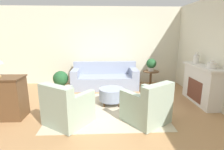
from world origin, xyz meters
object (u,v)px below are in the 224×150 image
Objects in this scene: couch at (105,79)px; side_table at (151,76)px; dresser at (1,97)px; armchair_left at (67,108)px; potted_plant_floor at (61,79)px; armchair_right at (147,107)px; ottoman_table at (111,94)px; potted_plant_on_side_table at (151,64)px; vase_mantel_near at (196,59)px; vase_mantel_far at (212,65)px.

couch is 3.73× the size of side_table.
armchair_left is at bearing -12.75° from dresser.
dresser is at bearing -114.38° from potted_plant_floor.
couch is 2.69m from armchair_right.
ottoman_table is 2.02m from side_table.
potted_plant_floor is (-3.04, -0.20, -0.45)m from potted_plant_on_side_table.
potted_plant_on_side_table is (3.89, 2.08, 0.36)m from dresser.
dresser is at bearing -151.92° from side_table.
potted_plant_floor is (-2.34, 2.22, 0.05)m from armchair_right.
vase_mantel_near is at bearing -46.21° from potted_plant_on_side_table.
vase_mantel_near is 0.48× the size of potted_plant_floor.
armchair_left is 2.31m from potted_plant_floor.
armchair_right reaches higher than couch.
potted_plant_floor is (-3.04, -0.20, -0.02)m from side_table.
potted_plant_on_side_table is at bearing 28.08° from dresser.
couch is 7.01× the size of vase_mantel_near.
vase_mantel_far is at bearing -60.80° from side_table.
potted_plant_on_side_table is 0.65× the size of potted_plant_floor.
armchair_right is at bearing -6.06° from dresser.
side_table reaches higher than ottoman_table.
armchair_left reaches higher than potted_plant_floor.
potted_plant_floor is (-1.62, 1.24, 0.11)m from ottoman_table.
potted_plant_on_side_table is at bearing 119.20° from vase_mantel_far.
dresser is 4.94m from vase_mantel_far.
potted_plant_on_side_table is 3.08m from potted_plant_floor.
ottoman_table is at bearing -170.63° from vase_mantel_near.
side_table is at bearing -135.00° from potted_plant_on_side_table.
potted_plant_on_side_table is at bearing 73.91° from armchair_right.
couch is at bearing 155.79° from vase_mantel_near.
armchair_right is 3.48× the size of vase_mantel_near.
dresser is (-2.31, -2.20, 0.17)m from couch.
armchair_left is 3.75m from vase_mantel_near.
armchair_left is at bearing -157.77° from vase_mantel_near.
vase_mantel_far reaches higher than armchair_left.
ottoman_table is at bearing -134.77° from potted_plant_on_side_table.
potted_plant_floor is (0.85, 1.88, -0.09)m from dresser.
vase_mantel_far reaches higher than armchair_right.
armchair_right is 5.18× the size of vase_mantel_far.
vase_mantel_near is 1.47m from potted_plant_on_side_table.
potted_plant_floor reaches higher than ottoman_table.
potted_plant_floor is at bearing 158.64° from vase_mantel_far.
couch is at bearing 43.62° from dresser.
ottoman_table is 3.04× the size of vase_mantel_far.
vase_mantel_near is at bearing -24.21° from couch.
vase_mantel_near is (4.89, 1.04, 0.67)m from dresser.
vase_mantel_near reaches higher than armchair_right.
vase_mantel_far is at bearing -90.00° from vase_mantel_near.
armchair_left reaches higher than ottoman_table.
potted_plant_floor is at bearing 106.28° from armchair_left.
couch is 2.01× the size of armchair_left.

